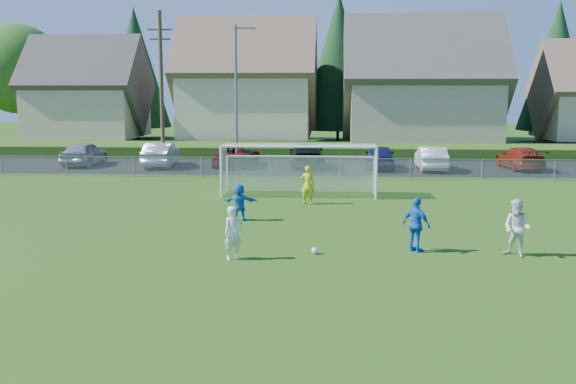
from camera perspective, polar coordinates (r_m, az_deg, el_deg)
name	(u,v)px	position (r m, az deg, el deg)	size (l,w,h in m)	color
ground	(266,296)	(17.19, -1.85, -8.78)	(160.00, 160.00, 0.00)	#193D0C
asphalt_lot	(308,167)	(44.13, 1.73, 2.14)	(60.00, 60.00, 0.00)	black
grass_embankment	(312,150)	(51.54, 2.06, 3.56)	(70.00, 6.00, 0.80)	#1E420F
soccer_ball	(315,251)	(21.30, 2.29, -4.98)	(0.22, 0.22, 0.22)	white
player_white_a	(233,233)	(20.57, -4.66, -3.48)	(0.60, 0.39, 1.63)	white
player_white_b	(517,228)	(22.01, 18.82, -2.91)	(0.87, 0.68, 1.79)	white
player_blue_a	(416,225)	(21.81, 10.81, -2.74)	(1.02, 0.43, 1.75)	blue
player_blue_b	(240,202)	(26.50, -4.11, -0.87)	(1.35, 0.43, 1.45)	blue
goalkeeper	(308,185)	(30.13, 1.69, 0.61)	(0.63, 0.42, 1.74)	#CDD619
car_a	(84,153)	(46.90, -16.88, 3.14)	(1.89, 4.70, 1.60)	gray
car_b	(161,155)	(44.98, -10.69, 3.14)	(1.69, 4.85, 1.60)	#BEBEBE
car_c	(237,156)	(44.74, -4.34, 3.09)	(2.28, 4.95, 1.38)	#590A14
car_d	(306,155)	(43.99, 1.57, 3.12)	(2.16, 5.31, 1.54)	black
car_e	(380,157)	(43.36, 7.78, 2.96)	(1.83, 4.54, 1.55)	#15174C
car_f	(431,158)	(43.34, 12.02, 2.82)	(1.59, 4.56, 1.50)	white
car_g	(520,158)	(45.34, 19.07, 2.73)	(1.98, 4.86, 1.41)	maroon
soccer_goal	(299,162)	(32.58, 0.97, 2.59)	(7.42, 1.90, 2.50)	white
chainlink_fence	(305,167)	(38.60, 1.42, 2.09)	(52.06, 0.06, 1.20)	gray
streetlight	(237,93)	(42.73, -4.35, 8.40)	(1.38, 0.18, 9.00)	slate
utility_pole	(161,88)	(44.70, -10.66, 8.69)	(1.60, 0.26, 10.00)	#473321
houses_row	(339,61)	(58.79, 4.30, 10.97)	(53.90, 11.45, 13.27)	tan
tree_row	(328,68)	(65.05, 3.43, 10.41)	(65.98, 12.36, 13.80)	#382616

